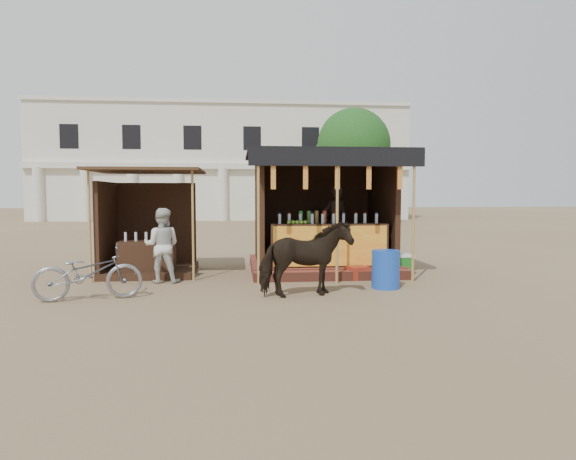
# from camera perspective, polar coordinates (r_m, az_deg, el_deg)

# --- Properties ---
(ground) EXTENTS (120.00, 120.00, 0.00)m
(ground) POSITION_cam_1_polar(r_m,az_deg,el_deg) (8.96, 1.01, -7.75)
(ground) COLOR #846B4C
(ground) RESTS_ON ground
(main_stall) EXTENTS (3.60, 3.61, 2.78)m
(main_stall) POSITION_cam_1_polar(r_m,az_deg,el_deg) (12.27, 3.95, 0.28)
(main_stall) COLOR brown
(main_stall) RESTS_ON ground
(secondary_stall) EXTENTS (2.40, 2.40, 2.38)m
(secondary_stall) POSITION_cam_1_polar(r_m,az_deg,el_deg) (12.18, -15.78, -0.73)
(secondary_stall) COLOR #341F13
(secondary_stall) RESTS_ON ground
(cow) EXTENTS (1.73, 1.07, 1.36)m
(cow) POSITION_cam_1_polar(r_m,az_deg,el_deg) (9.11, 1.91, -3.24)
(cow) COLOR black
(cow) RESTS_ON ground
(motorbike) EXTENTS (1.89, 0.99, 0.94)m
(motorbike) POSITION_cam_1_polar(r_m,az_deg,el_deg) (9.51, -21.34, -4.46)
(motorbike) COLOR gray
(motorbike) RESTS_ON ground
(bystander) EXTENTS (0.79, 0.64, 1.54)m
(bystander) POSITION_cam_1_polar(r_m,az_deg,el_deg) (10.88, -13.84, -1.67)
(bystander) COLOR silver
(bystander) RESTS_ON ground
(blue_barrel) EXTENTS (0.71, 0.71, 0.74)m
(blue_barrel) POSITION_cam_1_polar(r_m,az_deg,el_deg) (10.15, 10.80, -4.31)
(blue_barrel) COLOR #1846B8
(blue_barrel) RESTS_ON ground
(red_crate) EXTENTS (0.53, 0.51, 0.28)m
(red_crate) POSITION_cam_1_polar(r_m,az_deg,el_deg) (11.15, 7.78, -4.74)
(red_crate) COLOR maroon
(red_crate) RESTS_ON ground
(cooler) EXTENTS (0.69, 0.51, 0.46)m
(cooler) POSITION_cam_1_polar(r_m,az_deg,el_deg) (11.99, 12.05, -3.72)
(cooler) COLOR #19741E
(cooler) RESTS_ON ground
(background_building) EXTENTS (26.00, 7.45, 8.18)m
(background_building) POSITION_cam_1_polar(r_m,az_deg,el_deg) (38.73, -7.13, 7.19)
(background_building) COLOR silver
(background_building) RESTS_ON ground
(tree) EXTENTS (4.50, 4.40, 7.00)m
(tree) POSITION_cam_1_polar(r_m,az_deg,el_deg) (31.73, 6.91, 9.08)
(tree) COLOR #382314
(tree) RESTS_ON ground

